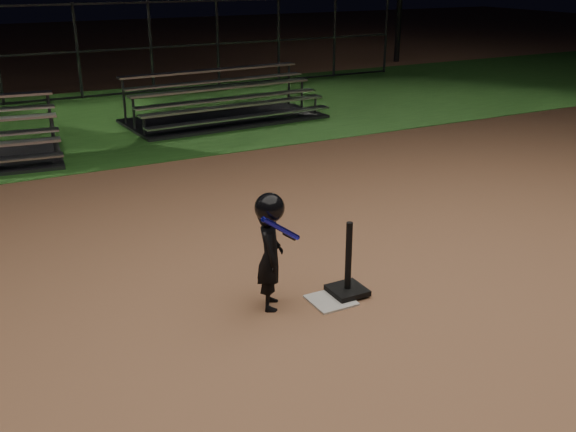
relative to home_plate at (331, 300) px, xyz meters
The scene contains 7 objects.
ground 0.01m from the home_plate, ahead, with size 80.00×80.00×0.00m, color #9F6A48.
grass_strip 10.00m from the home_plate, 90.00° to the left, with size 60.00×8.00×0.01m, color #22531B.
home_plate is the anchor object (origin of this frame).
batting_tee 0.30m from the home_plate, 11.64° to the left, with size 0.38×0.38×0.83m.
child_batter 0.93m from the home_plate, 161.23° to the left, with size 0.52×0.50×1.27m.
bleacher_right 9.02m from the home_plate, 74.65° to the left, with size 4.60×2.44×1.10m.
backstop_fence 13.06m from the home_plate, 90.00° to the left, with size 20.08×0.08×2.50m.
Camera 1 is at (-3.34, -5.34, 3.40)m, focal length 40.85 mm.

